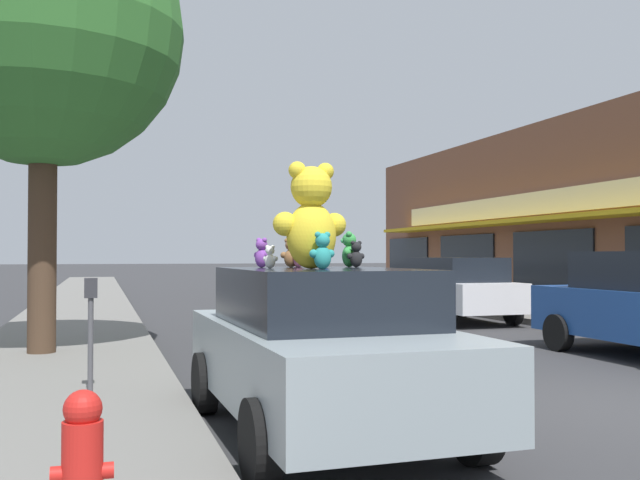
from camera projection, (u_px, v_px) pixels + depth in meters
name	position (u px, v px, depth m)	size (l,w,h in m)	color
ground_plane	(611.00, 409.00, 7.76)	(260.00, 260.00, 0.00)	#333335
sidewalk_near	(33.00, 444.00, 6.03)	(2.91, 90.00, 0.15)	slate
plush_art_car	(321.00, 348.00, 6.63)	(2.03, 4.10, 1.55)	#8C999E
teddy_bear_giant	(311.00, 217.00, 6.54)	(0.73, 0.46, 0.98)	yellow
teddy_bear_green	(349.00, 250.00, 7.46)	(0.21, 0.28, 0.37)	green
teddy_bear_blue	(323.00, 252.00, 7.39)	(0.19, 0.25, 0.33)	blue
teddy_bear_pink	(299.00, 255.00, 7.28)	(0.16, 0.18, 0.26)	pink
teddy_bear_red	(298.00, 251.00, 7.61)	(0.21, 0.25, 0.35)	red
teddy_bear_white	(270.00, 257.00, 6.72)	(0.15, 0.15, 0.22)	white
teddy_bear_purple	(262.00, 253.00, 7.16)	(0.18, 0.22, 0.30)	purple
teddy_bear_brown	(291.00, 253.00, 7.38)	(0.23, 0.16, 0.30)	olive
teddy_bear_black	(356.00, 254.00, 7.34)	(0.21, 0.13, 0.27)	black
teddy_bear_teal	(322.00, 251.00, 6.29)	(0.25, 0.16, 0.33)	teal
parked_car_far_right	(455.00, 287.00, 17.91)	(1.94, 4.01, 1.61)	silver
street_tree	(44.00, 30.00, 11.22)	(4.36, 4.36, 7.28)	#473323
fire_hydrant	(82.00, 462.00, 3.88)	(0.33, 0.22, 0.79)	red
parking_meter	(91.00, 320.00, 7.87)	(0.14, 0.10, 1.27)	#4C4C51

